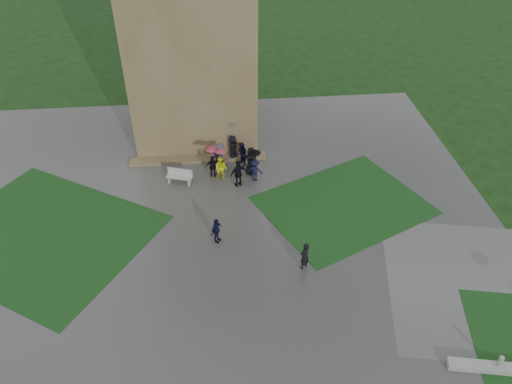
{
  "coord_description": "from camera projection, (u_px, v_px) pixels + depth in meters",
  "views": [
    {
      "loc": [
        1.17,
        -17.24,
        18.51
      ],
      "look_at": [
        3.33,
        5.24,
        1.2
      ],
      "focal_mm": 35.0,
      "sensor_mm": 36.0,
      "label": 1
    }
  ],
  "objects": [
    {
      "name": "lawn_inset_left",
      "position": [
        43.0,
        235.0,
        27.29
      ],
      "size": [
        14.1,
        13.46,
        0.01
      ],
      "primitive_type": "cube",
      "rotation": [
        0.0,
        0.0,
        -0.56
      ],
      "color": "#133614",
      "rests_on": "plaza"
    },
    {
      "name": "bench",
      "position": [
        180.0,
        176.0,
        30.88
      ],
      "size": [
        1.69,
        0.98,
        0.93
      ],
      "rotation": [
        0.0,
        0.0,
        -0.32
      ],
      "color": "#AEAEA9",
      "rests_on": "plaza"
    },
    {
      "name": "pedestrian_mid",
      "position": [
        216.0,
        231.0,
        26.46
      ],
      "size": [
        0.94,
        1.02,
        1.52
      ],
      "primitive_type": "imported",
      "rotation": [
        0.0,
        0.0,
        0.93
      ],
      "color": "black",
      "rests_on": "plaza"
    },
    {
      "name": "tower",
      "position": [
        188.0,
        2.0,
        31.16
      ],
      "size": [
        8.0,
        8.0,
        18.0
      ],
      "primitive_type": "cube",
      "color": "brown",
      "rests_on": "ground"
    },
    {
      "name": "ground",
      "position": [
        200.0,
        279.0,
        24.79
      ],
      "size": [
        120.0,
        120.0,
        0.0
      ],
      "primitive_type": "plane",
      "color": "black"
    },
    {
      "name": "plaza",
      "position": [
        199.0,
        251.0,
        26.36
      ],
      "size": [
        34.0,
        34.0,
        0.02
      ],
      "primitive_type": "cube",
      "color": "#3C3C39",
      "rests_on": "ground"
    },
    {
      "name": "pedestrian_near",
      "position": [
        305.0,
        256.0,
        24.9
      ],
      "size": [
        0.7,
        0.67,
        1.62
      ],
      "primitive_type": "imported",
      "rotation": [
        0.0,
        0.0,
        3.82
      ],
      "color": "black",
      "rests_on": "plaza"
    },
    {
      "name": "tower_plinth",
      "position": [
        198.0,
        159.0,
        33.08
      ],
      "size": [
        9.0,
        0.8,
        0.22
      ],
      "primitive_type": "cube",
      "color": "brown",
      "rests_on": "plaza"
    },
    {
      "name": "visitor_cluster",
      "position": [
        233.0,
        157.0,
        31.46
      ],
      "size": [
        3.55,
        4.04,
        2.66
      ],
      "color": "black",
      "rests_on": "plaza"
    },
    {
      "name": "lawn_inset_right",
      "position": [
        344.0,
        205.0,
        29.37
      ],
      "size": [
        11.12,
        10.15,
        0.01
      ],
      "primitive_type": "cube",
      "rotation": [
        0.0,
        0.0,
        0.44
      ],
      "color": "#133614",
      "rests_on": "plaza"
    }
  ]
}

